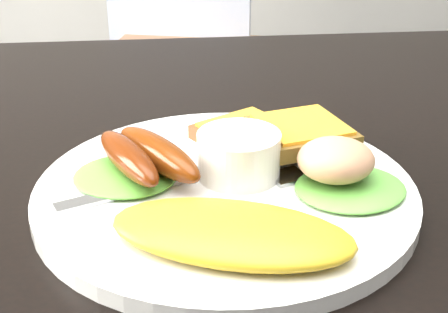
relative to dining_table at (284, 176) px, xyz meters
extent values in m
cube|color=black|center=(0.00, 0.00, 0.00)|extent=(1.20, 0.80, 0.04)
cube|color=#A77250|center=(-0.04, 1.24, -0.28)|extent=(0.54, 0.54, 0.05)
imported|color=navy|center=(-0.25, 0.45, -0.09)|extent=(0.54, 0.46, 1.28)
cylinder|color=white|center=(-0.06, -0.07, 0.03)|extent=(0.29, 0.29, 0.01)
ellipsoid|color=#4D9B2B|center=(-0.14, -0.05, 0.04)|extent=(0.10, 0.09, 0.01)
ellipsoid|color=#458727|center=(0.03, -0.09, 0.04)|extent=(0.10, 0.10, 0.01)
ellipsoid|color=gold|center=(-0.07, -0.15, 0.04)|extent=(0.18, 0.13, 0.02)
ellipsoid|color=#643107|center=(-0.14, -0.05, 0.05)|extent=(0.06, 0.10, 0.02)
ellipsoid|color=maroon|center=(-0.11, -0.05, 0.05)|extent=(0.08, 0.11, 0.03)
cylinder|color=white|center=(-0.05, -0.06, 0.05)|extent=(0.08, 0.08, 0.04)
cube|color=brown|center=(-0.03, 0.01, 0.04)|extent=(0.10, 0.10, 0.01)
cube|color=brown|center=(0.01, -0.02, 0.05)|extent=(0.09, 0.09, 0.01)
ellipsoid|color=#CAB98C|center=(0.02, -0.08, 0.06)|extent=(0.06, 0.06, 0.03)
cube|color=#ADAFB7|center=(-0.11, -0.07, 0.03)|extent=(0.16, 0.08, 0.00)
camera|label=1|loc=(-0.11, -0.49, 0.26)|focal=50.00mm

